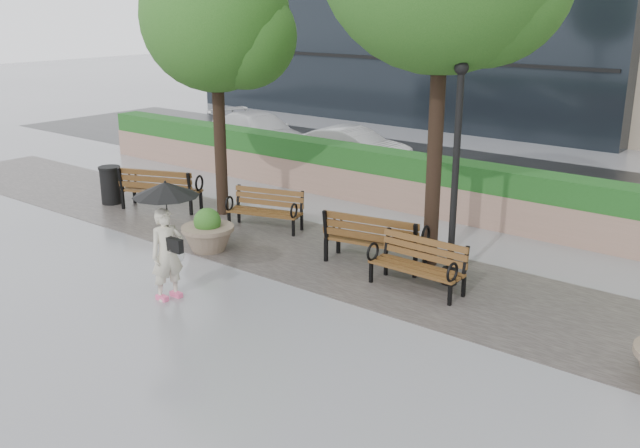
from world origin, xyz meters
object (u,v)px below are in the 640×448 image
Objects in this scene: lamppost at (454,191)px; car_right at (353,148)px; bench_2 at (375,250)px; car_left at (260,132)px; pedestrian at (167,229)px; planter_left at (208,234)px; trash_bin at (111,186)px; bench_1 at (265,218)px; bench_0 at (162,197)px; bench_3 at (417,275)px.

lamppost reaches higher than car_right.
car_left reaches higher than bench_2.
planter_left is at bearing 46.85° from pedestrian.
car_right is at bearing 72.25° from trash_bin.
bench_2 is 0.46× the size of car_left.
bench_2 is at bearing 3.57° from trash_bin.
pedestrian is at bearing -27.28° from trash_bin.
bench_1 is 0.45× the size of lamppost.
bench_0 is at bearing -142.65° from car_left.
bench_3 is 8.92m from trash_bin.
bench_3 is (1.27, -0.56, -0.04)m from bench_2.
car_left is (-1.63, 7.16, 0.19)m from trash_bin.
bench_1 is 4.54m from bench_3.
trash_bin is at bearing 157.61° from car_right.
bench_2 is 8.55m from car_right.
planter_left is 10.16m from car_left.
bench_3 reaches higher than planter_left.
bench_1 is 0.48× the size of car_right.
planter_left reaches higher than bench_1.
bench_1 is 1.76m from planter_left.
trash_bin is (-4.52, 0.92, 0.10)m from planter_left.
bench_3 is at bearing 154.21° from bench_0.
pedestrian is (-3.41, -3.53, -0.49)m from lamppost.
car_left is 3.91m from car_right.
lamppost is 1.07× the size of car_right.
lamppost is 0.89× the size of car_left.
bench_3 is 0.39× the size of car_left.
trash_bin reaches higher than planter_left.
bench_2 reaches higher than bench_0.
bench_3 is 0.46× the size of car_right.
planter_left is 8.36m from car_right.
lamppost reaches higher than pedestrian.
bench_2 is at bearing 24.13° from planter_left.
car_left is at bearing 84.83° from car_right.
bench_0 reaches higher than trash_bin.
lamppost is at bearing -138.10° from car_right.
car_right reaches higher than bench_2.
bench_2 is 7.67m from trash_bin.
planter_left is 5.13m from lamppost.
bench_0 is 3.41m from planter_left.
car_left is at bearing -87.49° from bench_0.
bench_0 is 1.17× the size of bench_1.
bench_0 is 1.21× the size of bench_3.
bench_2 reaches higher than planter_left.
bench_2 is at bearing -178.40° from lamppost.
planter_left is at bearing 13.53° from bench_2.
planter_left is (0.05, -1.76, 0.09)m from bench_1.
planter_left is at bearing -162.96° from lamppost.
bench_0 is at bearing 176.80° from bench_3.
planter_left is 0.27× the size of lamppost.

